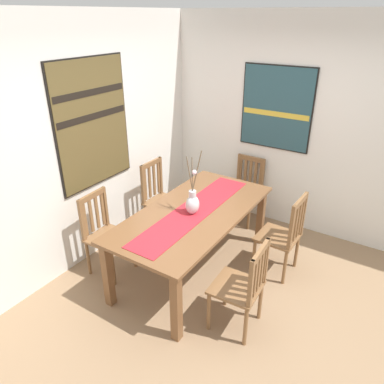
% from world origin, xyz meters
% --- Properties ---
extents(ground_plane, '(6.40, 6.40, 0.03)m').
position_xyz_m(ground_plane, '(0.00, 0.00, -0.01)').
color(ground_plane, '#8E7051').
extents(wall_back, '(6.40, 0.12, 2.70)m').
position_xyz_m(wall_back, '(0.00, 1.86, 1.35)').
color(wall_back, silver).
rests_on(wall_back, ground_plane).
extents(wall_side, '(0.12, 6.40, 2.70)m').
position_xyz_m(wall_side, '(1.86, 0.00, 1.35)').
color(wall_side, silver).
rests_on(wall_side, ground_plane).
extents(dining_table, '(1.99, 0.97, 0.76)m').
position_xyz_m(dining_table, '(0.24, 0.60, 0.66)').
color(dining_table, brown).
rests_on(dining_table, ground_plane).
extents(table_runner, '(1.83, 0.36, 0.01)m').
position_xyz_m(table_runner, '(0.24, 0.60, 0.76)').
color(table_runner, '#B7232D').
rests_on(table_runner, dining_table).
extents(centerpiece_vase, '(0.23, 0.19, 0.66)m').
position_xyz_m(centerpiece_vase, '(0.20, 0.59, 0.89)').
color(centerpiece_vase, silver).
rests_on(centerpiece_vase, dining_table).
extents(chair_0, '(0.43, 0.43, 0.97)m').
position_xyz_m(chair_0, '(0.71, 1.41, 0.49)').
color(chair_0, brown).
rests_on(chair_0, ground_plane).
extents(chair_1, '(0.42, 0.42, 0.89)m').
position_xyz_m(chair_1, '(1.61, 0.62, 0.48)').
color(chair_1, brown).
rests_on(chair_1, ground_plane).
extents(chair_2, '(0.44, 0.44, 0.93)m').
position_xyz_m(chair_2, '(-0.27, 1.43, 0.48)').
color(chair_2, brown).
rests_on(chair_2, ground_plane).
extents(chair_3, '(0.44, 0.44, 0.92)m').
position_xyz_m(chair_3, '(-0.24, -0.22, 0.48)').
color(chair_3, brown).
rests_on(chair_3, ground_plane).
extents(chair_4, '(0.43, 0.43, 0.96)m').
position_xyz_m(chair_4, '(0.74, -0.24, 0.49)').
color(chair_4, brown).
rests_on(chair_4, ground_plane).
extents(painting_on_back_wall, '(1.02, 0.05, 1.38)m').
position_xyz_m(painting_on_back_wall, '(0.07, 1.79, 1.57)').
color(painting_on_back_wall, black).
extents(painting_on_side_wall, '(0.05, 0.92, 1.04)m').
position_xyz_m(painting_on_side_wall, '(1.79, 0.36, 1.57)').
color(painting_on_side_wall, black).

